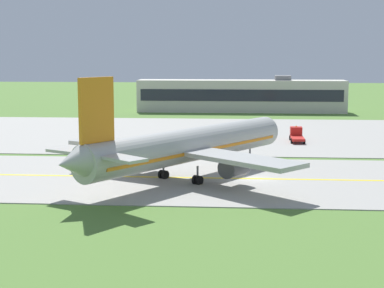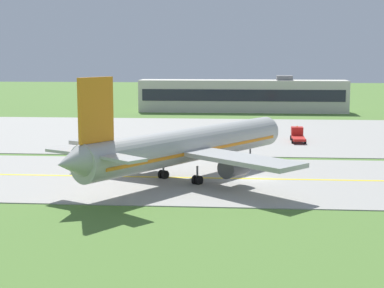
# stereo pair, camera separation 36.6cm
# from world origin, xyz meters

# --- Properties ---
(ground_plane) EXTENTS (500.00, 500.00, 0.00)m
(ground_plane) POSITION_xyz_m (0.00, 0.00, 0.00)
(ground_plane) COLOR #517A33
(taxiway_strip) EXTENTS (240.00, 28.00, 0.10)m
(taxiway_strip) POSITION_xyz_m (0.00, 0.00, 0.05)
(taxiway_strip) COLOR #9E9B93
(taxiway_strip) RESTS_ON ground
(apron_pad) EXTENTS (140.00, 52.00, 0.10)m
(apron_pad) POSITION_xyz_m (10.00, 42.00, 0.05)
(apron_pad) COLOR #9E9B93
(apron_pad) RESTS_ON ground
(taxiway_centreline) EXTENTS (220.00, 0.60, 0.01)m
(taxiway_centreline) POSITION_xyz_m (0.00, 0.00, 0.11)
(taxiway_centreline) COLOR yellow
(taxiway_centreline) RESTS_ON taxiway_strip
(airplane_lead) EXTENTS (29.08, 34.78, 12.70)m
(airplane_lead) POSITION_xyz_m (-7.93, -0.85, 4.13)
(airplane_lead) COLOR #ADADA8
(airplane_lead) RESTS_ON ground
(service_truck_fuel) EXTENTS (2.41, 6.41, 2.59)m
(service_truck_fuel) POSITION_xyz_m (7.97, 32.71, 1.18)
(service_truck_fuel) COLOR red
(service_truck_fuel) RESTS_ON ground
(terminal_building) EXTENTS (53.52, 8.14, 9.44)m
(terminal_building) POSITION_xyz_m (-1.48, 86.80, 4.14)
(terminal_building) COLOR beige
(terminal_building) RESTS_ON ground
(traffic_cone_mid_edge) EXTENTS (0.44, 0.44, 0.60)m
(traffic_cone_mid_edge) POSITION_xyz_m (-4.70, 11.01, 0.30)
(traffic_cone_mid_edge) COLOR orange
(traffic_cone_mid_edge) RESTS_ON ground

